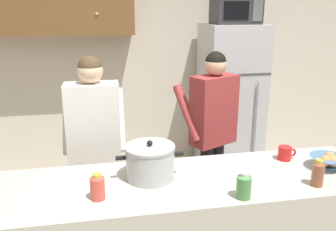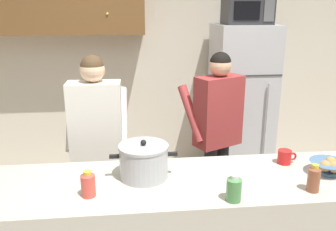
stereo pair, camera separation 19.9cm
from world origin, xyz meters
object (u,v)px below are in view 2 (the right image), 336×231
(microwave, at_px, (247,10))
(bottle_far_corner, at_px, (234,188))
(person_near_pot, at_px, (96,132))
(bottle_mid_counter, at_px, (314,178))
(bread_bowl, at_px, (329,166))
(person_by_sink, at_px, (217,121))
(bottle_near_edge, at_px, (88,184))
(refrigerator, at_px, (241,104))
(cooking_pot, at_px, (144,161))
(coffee_mug, at_px, (285,157))

(microwave, bearing_deg, bottle_far_corner, -108.34)
(person_near_pot, bearing_deg, bottle_mid_counter, -36.11)
(bottle_mid_counter, bearing_deg, bread_bowl, 44.38)
(person_by_sink, height_order, bottle_near_edge, person_by_sink)
(refrigerator, xyz_separation_m, bottle_mid_counter, (-0.21, -2.06, 0.12))
(person_by_sink, distance_m, cooking_pot, 1.10)
(microwave, xyz_separation_m, bottle_far_corner, (-0.69, -2.09, -0.90))
(cooking_pot, distance_m, bottle_mid_counter, 1.00)
(refrigerator, relative_size, person_by_sink, 1.11)
(refrigerator, height_order, bottle_near_edge, refrigerator)
(person_near_pot, distance_m, cooking_pot, 0.76)
(cooking_pot, bearing_deg, person_by_sink, 52.18)
(person_near_pot, bearing_deg, cooking_pot, -62.73)
(bread_bowl, bearing_deg, cooking_pot, 176.06)
(coffee_mug, relative_size, bottle_near_edge, 0.85)
(refrigerator, distance_m, microwave, 1.02)
(person_near_pot, height_order, bottle_mid_counter, person_near_pot)
(bottle_far_corner, bearing_deg, microwave, 71.66)
(bread_bowl, bearing_deg, person_by_sink, 117.40)
(person_near_pot, relative_size, cooking_pot, 3.82)
(coffee_mug, height_order, bottle_mid_counter, bottle_mid_counter)
(person_near_pot, relative_size, bottle_mid_counter, 9.64)
(refrigerator, bearing_deg, bottle_mid_counter, -95.78)
(bread_bowl, xyz_separation_m, bottle_near_edge, (-1.49, -0.12, 0.03))
(refrigerator, xyz_separation_m, coffee_mug, (-0.21, -1.68, 0.09))
(refrigerator, height_order, bottle_mid_counter, refrigerator)
(person_near_pot, relative_size, person_by_sink, 1.01)
(bottle_far_corner, bearing_deg, cooking_pot, 144.58)
(bottle_far_corner, bearing_deg, person_near_pot, 129.16)
(person_near_pot, distance_m, bottle_near_edge, 0.87)
(microwave, height_order, bottle_far_corner, microwave)
(bread_bowl, bearing_deg, bottle_near_edge, -175.34)
(microwave, height_order, cooking_pot, microwave)
(person_near_pot, relative_size, coffee_mug, 12.23)
(bottle_near_edge, bearing_deg, person_by_sink, 47.10)
(person_by_sink, bearing_deg, bottle_mid_counter, -76.08)
(bottle_near_edge, relative_size, bottle_mid_counter, 0.93)
(microwave, relative_size, coffee_mug, 3.66)
(cooking_pot, xyz_separation_m, coffee_mug, (0.96, 0.10, -0.06))
(bottle_mid_counter, bearing_deg, cooking_pot, 163.60)
(microwave, bearing_deg, cooking_pot, -123.70)
(coffee_mug, bearing_deg, person_near_pot, 156.38)
(microwave, distance_m, cooking_pot, 2.28)
(refrigerator, height_order, coffee_mug, refrigerator)
(refrigerator, relative_size, bread_bowl, 7.35)
(microwave, distance_m, person_near_pot, 2.07)
(refrigerator, bearing_deg, bottle_near_edge, -127.00)
(bread_bowl, xyz_separation_m, bottle_mid_counter, (-0.21, -0.20, 0.03))
(bread_bowl, height_order, bottle_mid_counter, bottle_mid_counter)
(bottle_far_corner, bearing_deg, bottle_mid_counter, 6.53)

